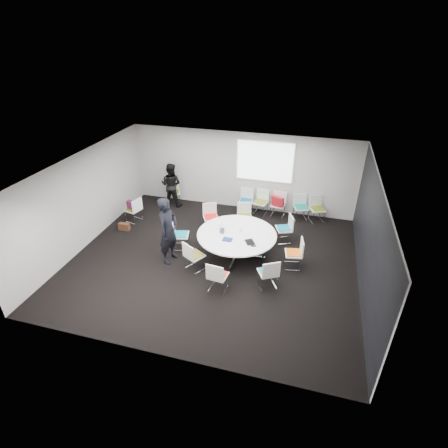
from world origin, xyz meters
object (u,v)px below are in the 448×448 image
(chair_back_a, at_px, (246,205))
(person_back, at_px, (171,185))
(chair_ring_a, at_px, (293,258))
(chair_ring_e, at_px, (181,240))
(chair_ring_c, at_px, (244,221))
(chair_back_b, at_px, (260,207))
(chair_ring_f, at_px, (194,261))
(maroon_bag, at_px, (133,205))
(cup, at_px, (240,229))
(chair_ring_h, at_px, (268,278))
(chair_ring_g, at_px, (218,281))
(person_main, at_px, (168,231))
(conference_table, at_px, (237,239))
(chair_ring_d, at_px, (211,222))
(chair_back_e, at_px, (317,213))
(chair_back_d, at_px, (300,212))
(chair_person_back, at_px, (174,196))
(chair_spare_left, at_px, (134,214))
(chair_back_c, at_px, (278,209))
(brown_bag, at_px, (124,227))
(chair_ring_b, at_px, (284,233))

(chair_back_a, height_order, person_back, person_back)
(chair_ring_a, bearing_deg, chair_ring_e, 77.91)
(chair_ring_c, distance_m, chair_back_b, 1.23)
(chair_ring_f, xyz_separation_m, maroon_bag, (-2.91, 2.02, 0.34))
(chair_ring_c, xyz_separation_m, cup, (0.17, -1.38, 0.50))
(chair_ring_h, bearing_deg, chair_ring_c, 85.03)
(chair_ring_g, distance_m, person_main, 2.03)
(conference_table, height_order, chair_ring_e, chair_ring_e)
(chair_ring_a, height_order, cup, chair_ring_a)
(chair_ring_d, xyz_separation_m, maroon_bag, (-2.70, -0.18, 0.34))
(person_back, bearing_deg, cup, 144.79)
(chair_ring_d, distance_m, chair_back_e, 3.67)
(chair_ring_c, relative_size, chair_back_e, 1.00)
(chair_ring_g, distance_m, chair_back_d, 4.69)
(chair_back_d, bearing_deg, maroon_bag, -4.05)
(chair_person_back, distance_m, maroon_bag, 1.88)
(chair_ring_c, distance_m, chair_spare_left, 3.78)
(chair_ring_g, distance_m, chair_spare_left, 4.63)
(chair_back_c, relative_size, chair_person_back, 1.00)
(chair_back_b, distance_m, brown_bag, 4.74)
(chair_spare_left, bearing_deg, chair_ring_f, -109.30)
(chair_ring_d, xyz_separation_m, chair_spare_left, (-2.69, -0.18, 0.00))
(chair_ring_h, bearing_deg, chair_ring_d, 104.42)
(chair_ring_b, relative_size, chair_back_b, 1.00)
(person_main, bearing_deg, chair_ring_a, -70.57)
(conference_table, relative_size, chair_ring_a, 2.58)
(chair_ring_c, relative_size, brown_bag, 2.44)
(chair_ring_e, distance_m, chair_back_b, 3.40)
(chair_spare_left, bearing_deg, cup, -86.88)
(chair_ring_a, distance_m, chair_back_a, 3.46)
(chair_ring_c, relative_size, chair_ring_f, 1.00)
(chair_back_c, relative_size, chair_back_d, 1.00)
(chair_back_a, xyz_separation_m, chair_back_c, (1.15, 0.02, 0.00))
(chair_ring_b, bearing_deg, chair_ring_g, 132.20)
(chair_ring_a, relative_size, brown_bag, 2.44)
(brown_bag, bearing_deg, conference_table, -6.16)
(person_back, xyz_separation_m, maroon_bag, (-0.77, -1.52, -0.19))
(chair_back_e, bearing_deg, person_back, -22.56)
(chair_back_c, distance_m, brown_bag, 5.28)
(chair_ring_f, bearing_deg, chair_ring_a, 48.47)
(chair_ring_d, height_order, chair_back_b, same)
(chair_spare_left, xyz_separation_m, maroon_bag, (-0.02, 0.00, 0.34))
(chair_back_d, bearing_deg, chair_ring_c, 12.94)
(chair_back_b, relative_size, maroon_bag, 2.20)
(chair_ring_e, bearing_deg, person_back, -166.40)
(chair_ring_b, xyz_separation_m, chair_ring_d, (-2.41, 0.10, 0.00))
(chair_ring_d, bearing_deg, chair_back_e, 177.62)
(chair_ring_a, xyz_separation_m, chair_ring_h, (-0.55, -1.04, 0.00))
(conference_table, distance_m, chair_ring_e, 1.74)
(chair_ring_a, relative_size, chair_back_a, 1.00)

